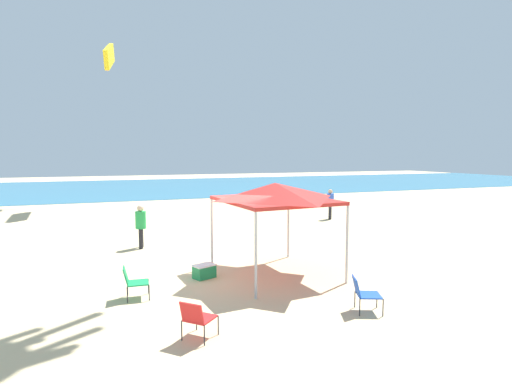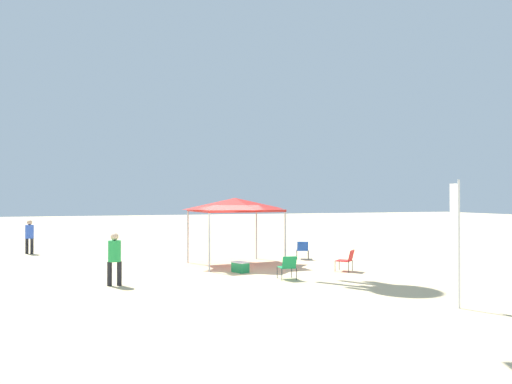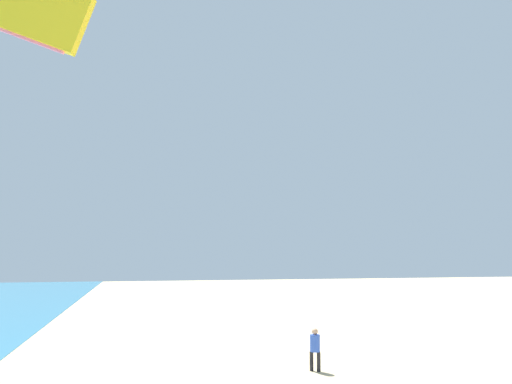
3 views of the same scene
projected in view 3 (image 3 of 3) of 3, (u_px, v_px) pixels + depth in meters
name	position (u px, v px, depth m)	size (l,w,h in m)	color
person_near_umbrella	(315.00, 346.00, 23.21)	(0.40, 0.40, 1.69)	black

